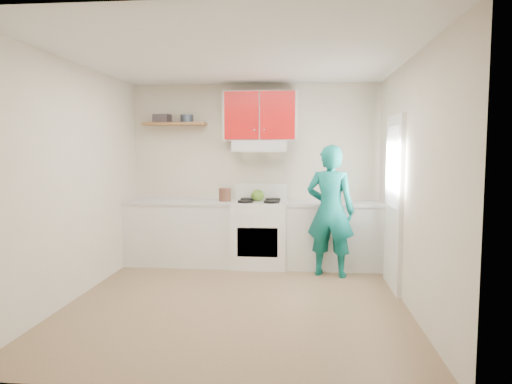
# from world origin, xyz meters

# --- Properties ---
(floor) EXTENTS (3.80, 3.80, 0.00)m
(floor) POSITION_xyz_m (0.00, 0.00, 0.00)
(floor) COLOR brown
(floor) RESTS_ON ground
(ceiling) EXTENTS (3.60, 3.80, 0.04)m
(ceiling) POSITION_xyz_m (0.00, 0.00, 2.60)
(ceiling) COLOR white
(ceiling) RESTS_ON floor
(back_wall) EXTENTS (3.60, 0.04, 2.60)m
(back_wall) POSITION_xyz_m (0.00, 1.90, 1.30)
(back_wall) COLOR beige
(back_wall) RESTS_ON floor
(front_wall) EXTENTS (3.60, 0.04, 2.60)m
(front_wall) POSITION_xyz_m (0.00, -1.90, 1.30)
(front_wall) COLOR beige
(front_wall) RESTS_ON floor
(left_wall) EXTENTS (0.04, 3.80, 2.60)m
(left_wall) POSITION_xyz_m (-1.80, 0.00, 1.30)
(left_wall) COLOR beige
(left_wall) RESTS_ON floor
(right_wall) EXTENTS (0.04, 3.80, 2.60)m
(right_wall) POSITION_xyz_m (1.80, 0.00, 1.30)
(right_wall) COLOR beige
(right_wall) RESTS_ON floor
(door) EXTENTS (0.05, 0.85, 2.05)m
(door) POSITION_xyz_m (1.78, 0.70, 1.02)
(door) COLOR white
(door) RESTS_ON floor
(door_glass) EXTENTS (0.01, 0.55, 0.95)m
(door_glass) POSITION_xyz_m (1.75, 0.70, 1.45)
(door_glass) COLOR white
(door_glass) RESTS_ON door
(counter_left) EXTENTS (1.52, 0.60, 0.90)m
(counter_left) POSITION_xyz_m (-1.04, 1.60, 0.45)
(counter_left) COLOR silver
(counter_left) RESTS_ON floor
(counter_right) EXTENTS (1.32, 0.60, 0.90)m
(counter_right) POSITION_xyz_m (1.14, 1.60, 0.45)
(counter_right) COLOR silver
(counter_right) RESTS_ON floor
(stove) EXTENTS (0.76, 0.65, 0.92)m
(stove) POSITION_xyz_m (0.10, 1.57, 0.46)
(stove) COLOR white
(stove) RESTS_ON floor
(range_hood) EXTENTS (0.76, 0.44, 0.15)m
(range_hood) POSITION_xyz_m (0.10, 1.68, 1.70)
(range_hood) COLOR silver
(range_hood) RESTS_ON back_wall
(upper_cabinets) EXTENTS (1.02, 0.33, 0.70)m
(upper_cabinets) POSITION_xyz_m (0.10, 1.73, 2.12)
(upper_cabinets) COLOR #AD100F
(upper_cabinets) RESTS_ON back_wall
(shelf) EXTENTS (0.90, 0.30, 0.04)m
(shelf) POSITION_xyz_m (-1.15, 1.75, 2.02)
(shelf) COLOR brown
(shelf) RESTS_ON back_wall
(books) EXTENTS (0.26, 0.20, 0.12)m
(books) POSITION_xyz_m (-1.34, 1.76, 2.10)
(books) COLOR #3D353B
(books) RESTS_ON shelf
(tin) EXTENTS (0.22, 0.22, 0.11)m
(tin) POSITION_xyz_m (-0.97, 1.74, 2.09)
(tin) COLOR #333D4C
(tin) RESTS_ON shelf
(kettle) EXTENTS (0.25, 0.25, 0.16)m
(kettle) POSITION_xyz_m (0.07, 1.64, 1.00)
(kettle) COLOR #4B7320
(kettle) RESTS_ON stove
(crock) EXTENTS (0.19, 0.19, 0.21)m
(crock) POSITION_xyz_m (-0.39, 1.56, 1.00)
(crock) COLOR #4C2D21
(crock) RESTS_ON counter_left
(cutting_board) EXTENTS (0.37, 0.31, 0.02)m
(cutting_board) POSITION_xyz_m (1.06, 1.49, 0.91)
(cutting_board) COLOR olive
(cutting_board) RESTS_ON counter_right
(silicone_mat) EXTENTS (0.33, 0.29, 0.01)m
(silicone_mat) POSITION_xyz_m (1.63, 1.52, 0.90)
(silicone_mat) COLOR red
(silicone_mat) RESTS_ON counter_right
(person) EXTENTS (0.71, 0.55, 1.71)m
(person) POSITION_xyz_m (1.06, 1.15, 0.86)
(person) COLOR #0B6660
(person) RESTS_ON floor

